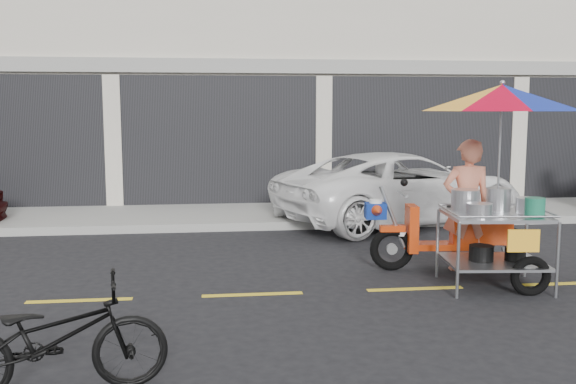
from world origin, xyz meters
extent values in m
plane|color=black|center=(0.00, 0.00, 0.00)|extent=(90.00, 90.00, 0.00)
cube|color=gray|center=(0.00, 5.50, 0.07)|extent=(45.00, 3.00, 0.15)
cube|color=beige|center=(0.00, 10.50, 4.00)|extent=(36.00, 8.00, 8.00)
cube|color=black|center=(0.00, 6.47, 1.45)|extent=(35.28, 0.06, 2.90)
cube|color=gray|center=(0.00, 6.45, 3.10)|extent=(36.00, 0.12, 0.30)
cube|color=gold|center=(0.00, 0.00, 0.00)|extent=(42.00, 0.10, 0.01)
imported|color=white|center=(1.17, 4.50, 0.69)|extent=(5.42, 3.89, 1.37)
imported|color=black|center=(-3.70, -2.50, 0.46)|extent=(1.81, 0.87, 0.91)
torus|color=black|center=(-0.03, 0.94, 0.30)|extent=(0.61, 0.18, 0.60)
torus|color=black|center=(1.55, 0.78, 0.30)|extent=(0.61, 0.18, 0.60)
cylinder|color=#9EA0A5|center=(-0.03, 0.94, 0.30)|extent=(0.15, 0.08, 0.15)
cylinder|color=#9EA0A5|center=(1.55, 0.78, 0.30)|extent=(0.15, 0.08, 0.15)
cube|color=red|center=(-0.03, 0.94, 0.58)|extent=(0.35, 0.16, 0.08)
cylinder|color=#9EA0A5|center=(-0.03, 0.94, 0.74)|extent=(0.39, 0.09, 0.86)
cube|color=red|center=(0.24, 0.91, 0.58)|extent=(0.16, 0.37, 0.64)
cube|color=red|center=(0.71, 0.86, 0.34)|extent=(0.87, 0.38, 0.08)
cube|color=red|center=(1.18, 0.81, 0.58)|extent=(0.82, 0.36, 0.42)
cube|color=black|center=(1.08, 0.82, 0.83)|extent=(0.71, 0.32, 0.11)
cylinder|color=#9EA0A5|center=(0.10, 0.93, 1.06)|extent=(0.10, 0.58, 0.04)
sphere|color=black|center=(0.18, 1.13, 1.19)|extent=(0.11, 0.11, 0.11)
cylinder|color=white|center=(0.10, 0.93, 0.51)|extent=(0.14, 0.14, 0.05)
cube|color=navy|center=(-0.26, 0.96, 0.83)|extent=(0.30, 0.26, 0.21)
cylinder|color=white|center=(-0.26, 0.96, 0.95)|extent=(0.19, 0.19, 0.05)
cone|color=red|center=(-0.28, 0.78, 0.85)|extent=(0.21, 0.25, 0.19)
torus|color=black|center=(1.27, -0.42, 0.23)|extent=(0.50, 0.16, 0.49)
cylinder|color=#9EA0A5|center=(0.36, -0.43, 0.45)|extent=(0.04, 0.04, 0.90)
cylinder|color=#9EA0A5|center=(0.46, 0.52, 0.45)|extent=(0.04, 0.04, 0.90)
cylinder|color=#9EA0A5|center=(1.52, -0.55, 0.45)|extent=(0.04, 0.04, 0.90)
cylinder|color=#9EA0A5|center=(1.62, 0.40, 0.45)|extent=(0.04, 0.04, 0.90)
cube|color=#9EA0A5|center=(0.99, -0.02, 0.32)|extent=(1.26, 1.07, 0.03)
cube|color=#9EA0A5|center=(0.99, -0.02, 0.90)|extent=(1.26, 1.07, 0.04)
cylinder|color=#9EA0A5|center=(0.94, -0.49, 0.96)|extent=(1.16, 0.15, 0.03)
cylinder|color=#9EA0A5|center=(1.04, 0.46, 0.96)|extent=(1.16, 0.15, 0.03)
cylinder|color=#9EA0A5|center=(0.41, 0.04, 0.96)|extent=(0.12, 0.95, 0.03)
cylinder|color=#9EA0A5|center=(1.57, -0.08, 0.96)|extent=(0.12, 0.95, 0.03)
cylinder|color=#9EA0A5|center=(1.04, 0.46, 0.32)|extent=(0.12, 0.80, 0.04)
cylinder|color=#9EA0A5|center=(1.04, 0.46, 0.85)|extent=(0.12, 0.80, 0.04)
cube|color=#F9AB21|center=(1.10, -0.54, 0.69)|extent=(0.37, 0.06, 0.27)
cylinder|color=#B7B7BC|center=(0.70, 0.22, 1.05)|extent=(0.38, 0.38, 0.25)
cylinder|color=#B7B7BC|center=(1.12, 0.20, 1.06)|extent=(0.33, 0.33, 0.27)
cylinder|color=#B7B7BC|center=(1.40, -0.01, 1.01)|extent=(0.29, 0.29, 0.17)
cylinder|color=#B7B7BC|center=(0.71, -0.18, 0.99)|extent=(0.33, 0.33, 0.14)
cylinder|color=#19694C|center=(1.33, -0.32, 1.04)|extent=(0.26, 0.26, 0.23)
cylinder|color=black|center=(0.83, 0.00, 0.43)|extent=(0.33, 0.33, 0.19)
cylinder|color=black|center=(1.26, -0.05, 0.42)|extent=(0.28, 0.28, 0.17)
cylinder|color=#9EA0A5|center=(1.06, 0.08, 1.70)|extent=(0.03, 0.03, 1.59)
sphere|color=#9EA0A5|center=(1.06, 0.08, 2.51)|extent=(0.06, 0.06, 0.06)
imported|color=#DB7D5E|center=(0.97, 0.84, 0.90)|extent=(0.70, 0.50, 1.80)
camera|label=1|loc=(-2.48, -7.41, 2.21)|focal=40.00mm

